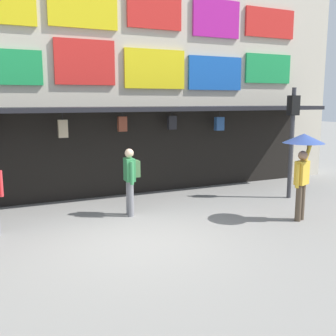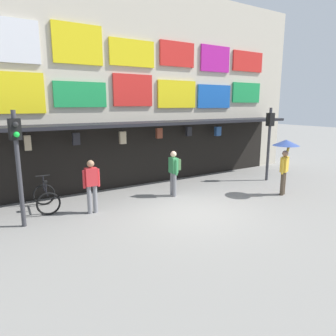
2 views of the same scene
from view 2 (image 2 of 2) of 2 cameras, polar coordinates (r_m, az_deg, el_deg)
The scene contains 8 objects.
ground_plane at distance 9.90m, azimuth 4.28°, elevation -8.09°, with size 80.00×80.00×0.00m, color gray.
shopfront at distance 13.27m, azimuth -7.69°, elevation 14.25°, with size 18.00×2.60×8.00m.
traffic_light_near at distance 9.14m, azimuth -26.09°, elevation 2.93°, with size 0.31×0.34×3.20m.
traffic_light_far at distance 14.26m, azimuth 18.18°, elevation 6.25°, with size 0.30×0.33×3.20m.
bicycle_parked at distance 10.70m, azimuth -21.55°, elevation -5.16°, with size 0.81×1.21×1.05m.
pedestrian_in_blue at distance 11.33m, azimuth 1.10°, elevation -0.34°, with size 0.37×0.53×1.68m.
pedestrian_in_green at distance 9.80m, azimuth -13.92°, elevation -2.81°, with size 0.53×0.24×1.68m.
pedestrian_with_umbrella at distance 12.14m, azimuth 20.84°, elevation 2.86°, with size 0.96×0.96×2.08m.
Camera 2 is at (-5.60, -7.45, 3.34)m, focal length 33.05 mm.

